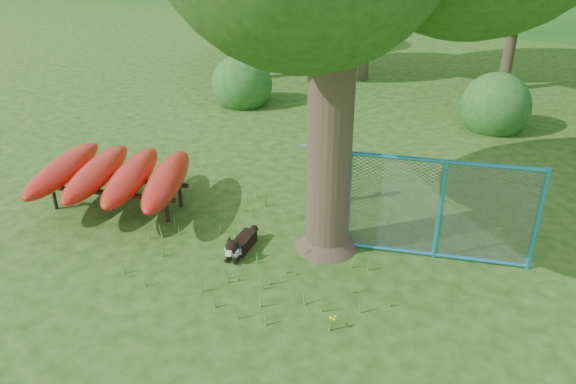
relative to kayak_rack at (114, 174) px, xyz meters
The scene contains 8 objects.
ground 3.47m from the kayak_rack, 12.25° to the right, with size 80.00×80.00×0.00m, color #1F460E.
wooden_post 3.73m from the kayak_rack, 31.08° to the left, with size 0.40×0.15×1.46m.
kayak_rack is the anchor object (origin of this frame).
husky_dog 3.02m from the kayak_rack, ahead, with size 0.37×1.02×0.45m.
fence_section 5.98m from the kayak_rack, 12.79° to the left, with size 2.91×0.94×2.94m.
wildflower_clump 5.33m from the kayak_rack, 12.73° to the right, with size 0.10×0.10×0.23m.
shrub_left 7.02m from the kayak_rack, 103.91° to the left, with size 1.80×1.80×1.80m, color #1F5C1D.
shrub_mid 9.87m from the kayak_rack, 57.27° to the left, with size 1.80×1.80×1.80m, color #1F5C1D.
Camera 1 is at (4.34, -6.01, 5.11)m, focal length 35.00 mm.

